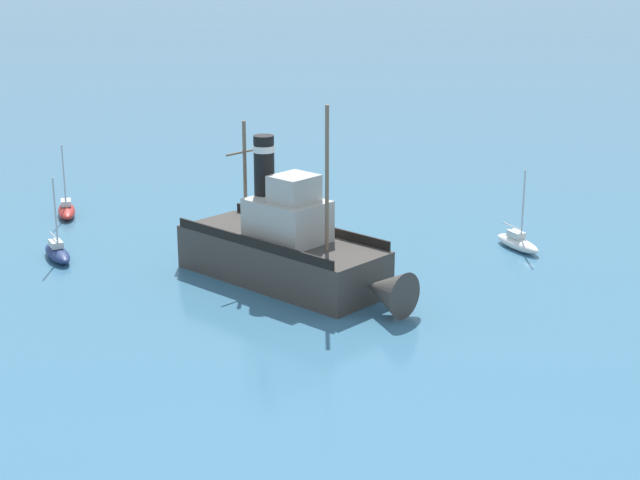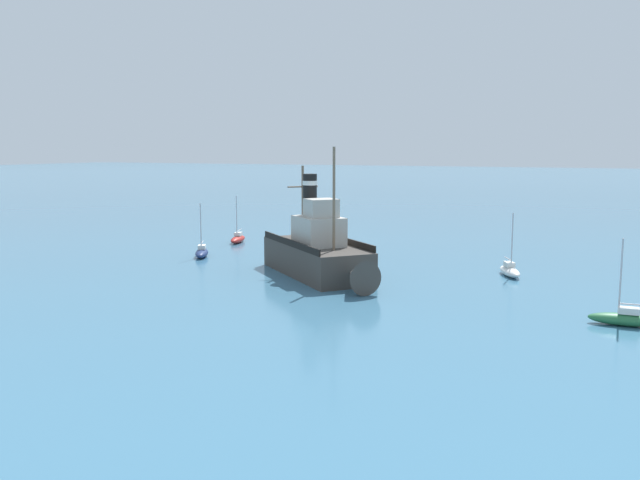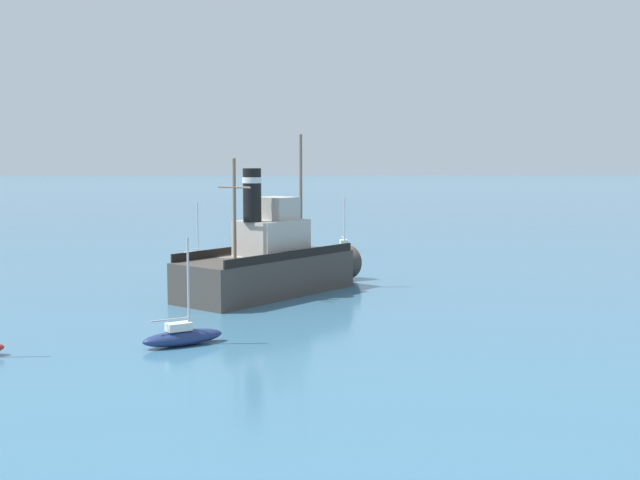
{
  "view_description": "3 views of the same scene",
  "coord_description": "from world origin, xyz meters",
  "px_view_note": "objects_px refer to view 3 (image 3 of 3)",
  "views": [
    {
      "loc": [
        -2.24,
        51.59,
        17.54
      ],
      "look_at": [
        -1.56,
        1.03,
        2.12
      ],
      "focal_mm": 55.0,
      "sensor_mm": 36.0,
      "label": 1
    },
    {
      "loc": [
        -21.45,
        48.58,
        9.86
      ],
      "look_at": [
        0.42,
        1.11,
        2.68
      ],
      "focal_mm": 38.0,
      "sensor_mm": 36.0,
      "label": 2
    },
    {
      "loc": [
        49.44,
        2.5,
        8.53
      ],
      "look_at": [
        -2.11,
        5.08,
        3.11
      ],
      "focal_mm": 45.0,
      "sensor_mm": 36.0,
      "label": 3
    }
  ],
  "objects_px": {
    "sailboat_white": "(194,260)",
    "sailboat_green": "(344,247)",
    "old_tugboat": "(273,264)",
    "sailboat_navy": "(183,336)"
  },
  "relations": [
    {
      "from": "sailboat_white",
      "to": "sailboat_green",
      "type": "bearing_deg",
      "value": 123.55
    },
    {
      "from": "sailboat_green",
      "to": "sailboat_navy",
      "type": "height_order",
      "value": "same"
    },
    {
      "from": "sailboat_navy",
      "to": "sailboat_white",
      "type": "distance_m",
      "value": 26.99
    },
    {
      "from": "old_tugboat",
      "to": "sailboat_navy",
      "type": "distance_m",
      "value": 14.21
    },
    {
      "from": "sailboat_navy",
      "to": "sailboat_white",
      "type": "bearing_deg",
      "value": -175.1
    },
    {
      "from": "sailboat_navy",
      "to": "sailboat_white",
      "type": "height_order",
      "value": "same"
    },
    {
      "from": "old_tugboat",
      "to": "sailboat_green",
      "type": "relative_size",
      "value": 2.65
    },
    {
      "from": "old_tugboat",
      "to": "sailboat_white",
      "type": "relative_size",
      "value": 2.65
    },
    {
      "from": "old_tugboat",
      "to": "sailboat_navy",
      "type": "relative_size",
      "value": 2.65
    },
    {
      "from": "sailboat_green",
      "to": "sailboat_white",
      "type": "height_order",
      "value": "same"
    }
  ]
}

